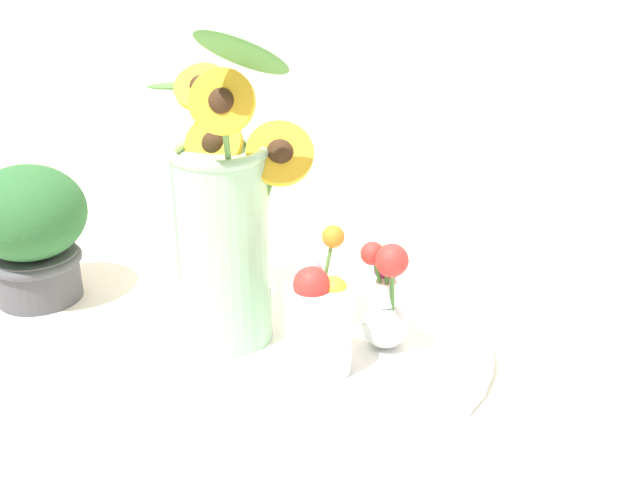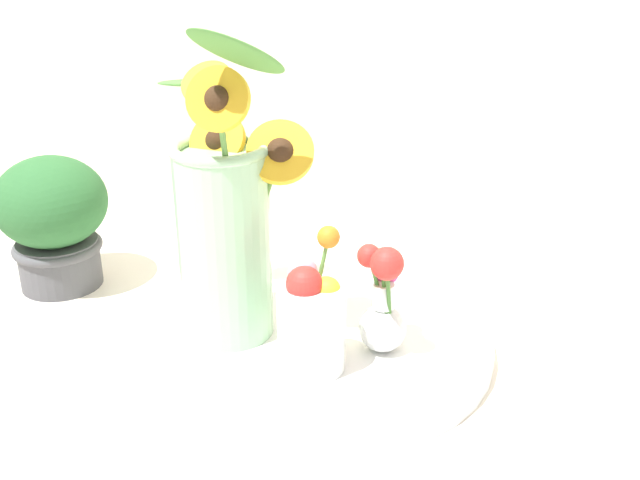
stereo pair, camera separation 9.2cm
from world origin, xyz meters
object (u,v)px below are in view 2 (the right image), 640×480
Objects in this scene: vase_bulb_right at (383,301)px; potted_plant at (53,218)px; serving_tray at (320,341)px; mason_jar_sunflowers at (225,227)px; vase_small_center at (312,317)px.

potted_plant is at bearing 167.60° from vase_bulb_right.
mason_jar_sunflowers reaches higher than serving_tray.
serving_tray is 0.45m from potted_plant.
mason_jar_sunflowers is 0.16m from vase_small_center.
mason_jar_sunflowers is 0.21m from vase_bulb_right.
vase_bulb_right is (0.08, 0.05, 0.00)m from vase_small_center.
potted_plant is (-0.31, 0.11, -0.06)m from mason_jar_sunflowers.
vase_small_center is 0.47m from potted_plant.
mason_jar_sunflowers is 2.02× the size of potted_plant.
potted_plant reaches higher than vase_small_center.
serving_tray is 2.59× the size of vase_small_center.
potted_plant is (-0.43, 0.09, 0.10)m from serving_tray.
vase_bulb_right is at bearing -12.40° from potted_plant.
potted_plant is at bearing 167.98° from serving_tray.
serving_tray is 0.11m from vase_small_center.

